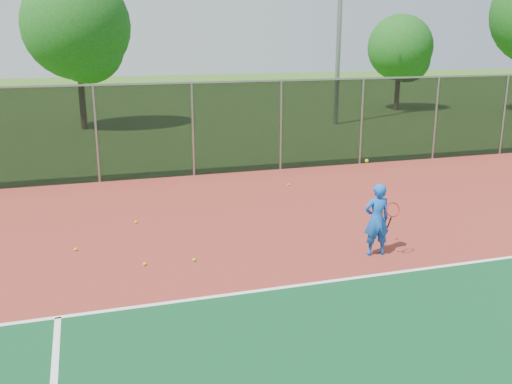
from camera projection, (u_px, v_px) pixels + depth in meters
court_apron at (463, 290)px, 10.34m from camera, size 30.00×20.00×0.02m
fence_back at (281, 124)px, 19.14m from camera, size 30.00×0.06×3.03m
tennis_player at (377, 219)px, 11.77m from camera, size 0.59×0.61×2.04m
practice_ball_0 at (194, 260)px, 11.59m from camera, size 0.07×0.07×0.07m
practice_ball_1 at (76, 249)px, 12.15m from camera, size 0.07×0.07×0.07m
practice_ball_2 at (145, 264)px, 11.38m from camera, size 0.07×0.07×0.07m
practice_ball_3 at (136, 222)px, 13.93m from camera, size 0.07×0.07×0.07m
practice_ball_4 at (288, 185)px, 17.40m from camera, size 0.07×0.07×0.07m
tree_back_left at (79, 31)px, 26.68m from camera, size 5.04×5.04×7.40m
tree_back_mid at (402, 50)px, 34.02m from camera, size 3.87×3.87×5.68m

